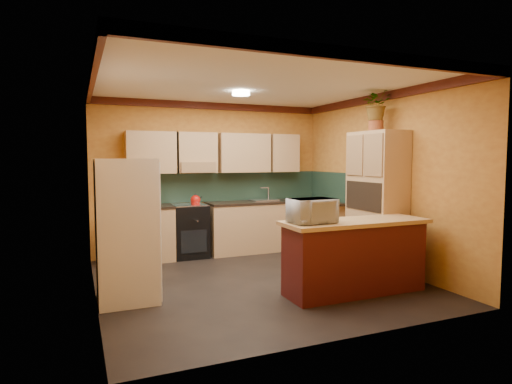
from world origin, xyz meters
TOP-DOWN VIEW (x-y plane):
  - room_shell at (0.02, 0.28)m, footprint 4.24×4.24m
  - base_cabinets_back at (0.12, 1.80)m, footprint 3.65×0.60m
  - countertop_back at (0.12, 1.80)m, footprint 3.65×0.62m
  - stove at (-0.50, 1.80)m, footprint 0.58×0.58m
  - kettle at (-0.40, 1.75)m, footprint 0.21×0.21m
  - sink at (0.90, 1.80)m, footprint 0.48×0.40m
  - base_cabinets_right at (1.80, 1.19)m, footprint 0.60×0.80m
  - countertop_right at (1.80, 1.19)m, footprint 0.62×0.80m
  - fridge at (-1.75, -0.17)m, footprint 0.68×0.66m
  - pantry at (1.85, -0.22)m, footprint 0.48×0.90m
  - fern_pot at (1.85, -0.17)m, footprint 0.22×0.22m
  - fern at (1.85, -0.17)m, footprint 0.47×0.41m
  - breakfast_bar at (0.94, -0.96)m, footprint 1.80×0.55m
  - bar_top at (0.94, -0.96)m, footprint 1.90×0.65m
  - microwave at (0.31, -0.96)m, footprint 0.54×0.38m

SIDE VIEW (x-z plane):
  - base_cabinets_back at x=0.12m, z-range 0.00..0.88m
  - base_cabinets_right at x=1.80m, z-range 0.00..0.88m
  - breakfast_bar at x=0.94m, z-range 0.00..0.88m
  - stove at x=-0.50m, z-range 0.00..0.91m
  - fridge at x=-1.75m, z-range 0.00..1.70m
  - countertop_back at x=0.12m, z-range 0.88..0.92m
  - countertop_right at x=1.80m, z-range 0.88..0.92m
  - bar_top at x=0.94m, z-range 0.88..0.93m
  - sink at x=0.90m, z-range 0.92..0.95m
  - kettle at x=-0.40m, z-range 0.91..1.09m
  - pantry at x=1.85m, z-range 0.00..2.10m
  - microwave at x=0.31m, z-range 0.93..1.22m
  - room_shell at x=0.02m, z-range 0.73..3.45m
  - fern_pot at x=1.85m, z-range 2.10..2.26m
  - fern at x=1.85m, z-range 2.26..2.75m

